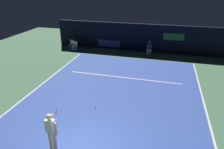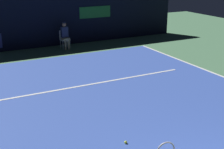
{
  "view_description": "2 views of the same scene",
  "coord_description": "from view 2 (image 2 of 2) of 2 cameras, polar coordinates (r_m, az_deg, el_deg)",
  "views": [
    {
      "loc": [
        2.51,
        -5.23,
        6.12
      ],
      "look_at": [
        -0.43,
        5.74,
        0.89
      ],
      "focal_mm": 32.49,
      "sensor_mm": 36.0,
      "label": 1
    },
    {
      "loc": [
        -4.05,
        -2.54,
        4.0
      ],
      "look_at": [
        0.18,
        5.62,
        0.89
      ],
      "focal_mm": 52.11,
      "sensor_mm": 36.0,
      "label": 2
    }
  ],
  "objects": [
    {
      "name": "tennis_ball",
      "position": [
        7.8,
        2.42,
        -11.78
      ],
      "size": [
        0.07,
        0.07,
        0.07
      ],
      "primitive_type": "sphere",
      "color": "#CCE033",
      "rests_on": "court_surface"
    },
    {
      "name": "back_wall",
      "position": [
        16.88,
        -13.33,
        8.97
      ],
      "size": [
        16.11,
        0.33,
        2.6
      ],
      "color": "black",
      "rests_on": "ground"
    },
    {
      "name": "line_service",
      "position": [
        11.37,
        -4.72,
        -1.9
      ],
      "size": [
        7.81,
        0.1,
        0.01
      ],
      "primitive_type": "cube",
      "color": "white",
      "rests_on": "court_surface"
    },
    {
      "name": "ground_plane",
      "position": [
        9.57,
        0.34,
        -6.01
      ],
      "size": [
        31.35,
        31.35,
        0.0
      ],
      "primitive_type": "plane",
      "color": "#4C7A56"
    },
    {
      "name": "court_surface",
      "position": [
        9.57,
        0.34,
        -5.98
      ],
      "size": [
        10.02,
        12.31,
        0.01
      ],
      "primitive_type": "cube",
      "color": "#3856B2",
      "rests_on": "ground"
    },
    {
      "name": "line_judge_on_chair",
      "position": [
        16.43,
        -8.26,
        6.85
      ],
      "size": [
        0.46,
        0.54,
        1.32
      ],
      "color": "white",
      "rests_on": "ground"
    }
  ]
}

